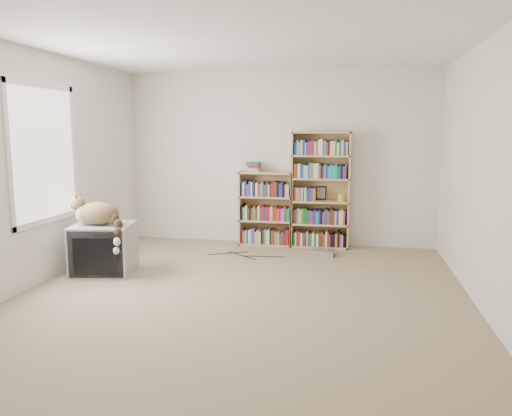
% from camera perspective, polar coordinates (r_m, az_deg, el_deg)
% --- Properties ---
extents(floor, '(4.50, 5.00, 0.01)m').
position_cam_1_polar(floor, '(5.10, -1.64, -10.04)').
color(floor, tan).
rests_on(floor, ground).
extents(wall_back, '(4.50, 0.02, 2.50)m').
position_cam_1_polar(wall_back, '(7.29, 2.61, 5.67)').
color(wall_back, silver).
rests_on(wall_back, floor).
extents(wall_front, '(4.50, 0.02, 2.50)m').
position_cam_1_polar(wall_front, '(2.48, -14.44, -0.60)').
color(wall_front, silver).
rests_on(wall_front, floor).
extents(wall_left, '(0.02, 5.00, 2.50)m').
position_cam_1_polar(wall_left, '(5.76, -24.15, 4.10)').
color(wall_left, silver).
rests_on(wall_left, floor).
extents(wall_right, '(0.02, 5.00, 2.50)m').
position_cam_1_polar(wall_right, '(4.87, 25.13, 3.33)').
color(wall_right, silver).
rests_on(wall_right, floor).
extents(ceiling, '(4.50, 5.00, 0.02)m').
position_cam_1_polar(ceiling, '(4.90, -1.77, 18.85)').
color(ceiling, white).
rests_on(ceiling, wall_back).
extents(window, '(0.02, 1.22, 1.52)m').
position_cam_1_polar(window, '(5.91, -23.04, 5.73)').
color(window, white).
rests_on(window, wall_left).
extents(crt_tv, '(0.76, 0.71, 0.58)m').
position_cam_1_polar(crt_tv, '(6.09, -16.97, -4.47)').
color(crt_tv, gray).
rests_on(crt_tv, floor).
extents(cat, '(0.74, 0.52, 0.58)m').
position_cam_1_polar(cat, '(5.94, -17.34, -1.00)').
color(cat, '#3A2417').
rests_on(cat, crt_tv).
extents(bookcase_tall, '(0.82, 0.30, 1.64)m').
position_cam_1_polar(bookcase_tall, '(7.13, 7.39, 1.78)').
color(bookcase_tall, tan).
rests_on(bookcase_tall, floor).
extents(bookcase_short, '(0.77, 0.30, 1.06)m').
position_cam_1_polar(bookcase_short, '(7.26, 1.20, -0.35)').
color(bookcase_short, tan).
rests_on(bookcase_short, floor).
extents(book_stack, '(0.19, 0.25, 0.14)m').
position_cam_1_polar(book_stack, '(7.24, -0.20, 4.73)').
color(book_stack, '#AA1624').
rests_on(book_stack, bookcase_short).
extents(green_mug, '(0.10, 0.10, 0.11)m').
position_cam_1_polar(green_mug, '(7.11, 9.74, 1.23)').
color(green_mug, '#A2C438').
rests_on(green_mug, bookcase_tall).
extents(framed_print, '(0.15, 0.05, 0.20)m').
position_cam_1_polar(framed_print, '(7.21, 7.45, 1.73)').
color(framed_print, black).
rests_on(framed_print, bookcase_tall).
extents(dvd_player, '(0.36, 0.29, 0.07)m').
position_cam_1_polar(dvd_player, '(6.75, 7.69, -5.08)').
color(dvd_player, '#A5A5A9').
rests_on(dvd_player, floor).
extents(wall_outlet, '(0.01, 0.08, 0.13)m').
position_cam_1_polar(wall_outlet, '(6.61, -19.28, -3.28)').
color(wall_outlet, silver).
rests_on(wall_outlet, wall_left).
extents(floor_cables, '(1.20, 0.70, 0.01)m').
position_cam_1_polar(floor_cables, '(6.60, -1.68, -5.61)').
color(floor_cables, black).
rests_on(floor_cables, floor).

